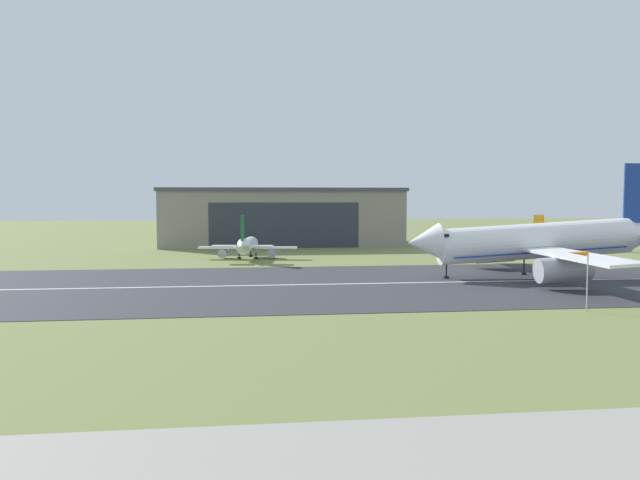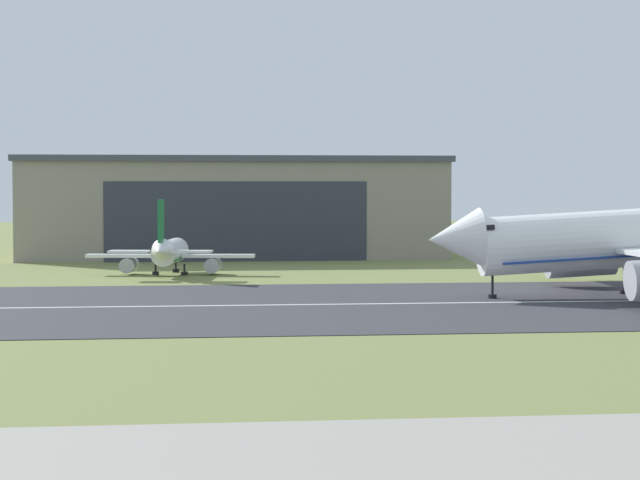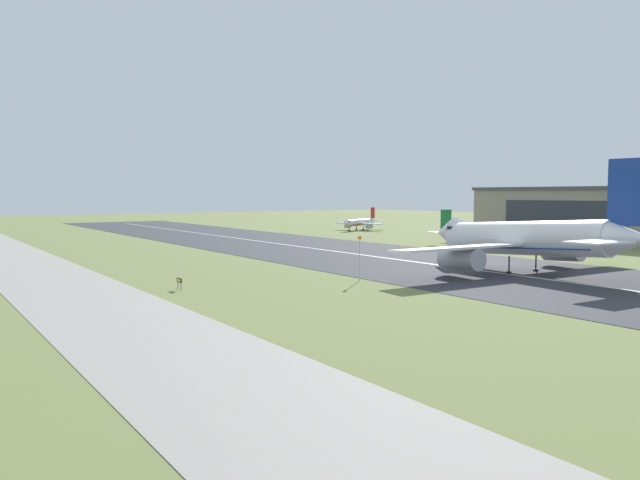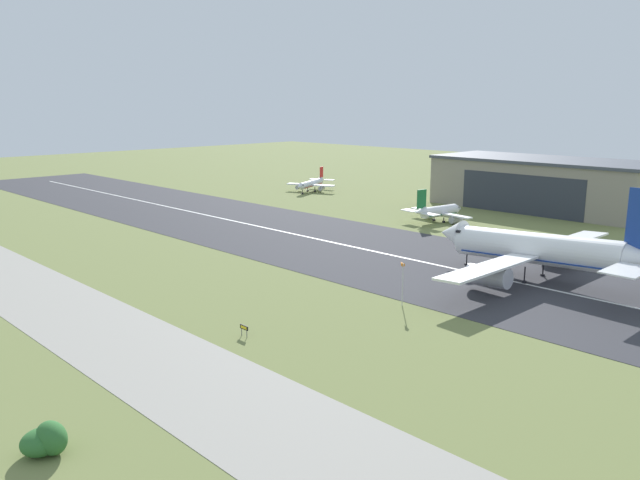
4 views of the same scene
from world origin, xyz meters
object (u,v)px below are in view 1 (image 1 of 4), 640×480
object	(u,v)px
airplane_parked_centre	(247,246)
airplane_parked_east	(580,239)
airplane_landing	(537,242)
windsock_pole	(579,257)

from	to	relation	value
airplane_parked_centre	airplane_parked_east	distance (m)	83.80
airplane_landing	windsock_pole	distance (m)	29.70
airplane_parked_east	windsock_pole	size ratio (longest dim) A/B	3.50
airplane_parked_east	windsock_pole	bearing A→B (deg)	-119.79
airplane_parked_centre	airplane_landing	bearing A→B (deg)	-37.61
airplane_landing	airplane_parked_centre	world-z (taller)	airplane_landing
airplane_parked_east	windsock_pole	world-z (taller)	airplane_parked_east
airplane_landing	windsock_pole	size ratio (longest dim) A/B	7.79
airplane_parked_centre	airplane_parked_east	world-z (taller)	airplane_parked_centre
airplane_parked_centre	windsock_pole	distance (m)	74.02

